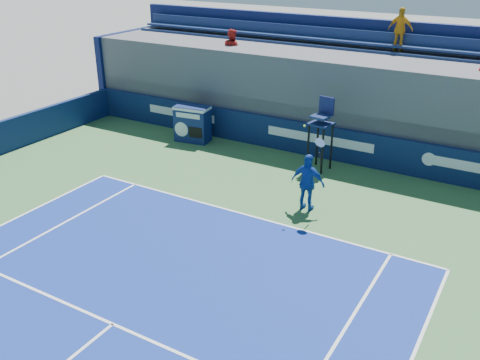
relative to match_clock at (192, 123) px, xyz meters
The scene contains 5 objects.
back_hoarding 4.96m from the match_clock, 10.55° to the left, with size 20.40×0.21×1.20m.
match_clock is the anchor object (origin of this frame).
umpire_chair 5.37m from the match_clock, ahead, with size 0.81×0.81×2.48m.
tennis_player 6.94m from the match_clock, 26.90° to the right, with size 1.01×0.43×2.57m.
stadium_seating 5.80m from the match_clock, 31.30° to the left, with size 21.00×4.05×4.96m.
Camera 1 is at (6.62, 0.22, 7.10)m, focal length 40.00 mm.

